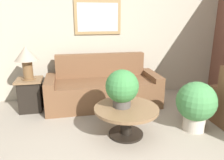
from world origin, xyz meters
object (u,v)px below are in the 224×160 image
Objects in this scene: side_table at (31,95)px; potted_plant_floor at (196,104)px; couch_main at (103,89)px; table_lamp at (26,57)px; coffee_table at (126,115)px; potted_plant_on_table at (122,87)px.

side_table is 0.79× the size of potted_plant_floor.
couch_main is at bearing 0.85° from side_table.
table_lamp reaches higher than couch_main.
potted_plant_floor is (2.53, -1.25, 0.12)m from side_table.
couch_main is at bearing 0.85° from table_lamp.
coffee_table is 0.41m from potted_plant_on_table.
potted_plant_floor is (2.53, -1.25, -0.57)m from table_lamp.
coffee_table is 1.90m from side_table.
potted_plant_floor is (1.06, -0.05, 0.11)m from coffee_table.
side_table is at bearing 140.92° from potted_plant_on_table.
potted_plant_on_table is (-0.06, 0.04, 0.40)m from coffee_table.
side_table is at bearing 140.96° from coffee_table.
table_lamp is (-1.48, 1.20, 0.68)m from coffee_table.
potted_plant_on_table is (1.42, -1.15, -0.27)m from table_lamp.
couch_main is 1.24m from potted_plant_on_table.
couch_main is 1.74m from potted_plant_floor.
potted_plant_on_table reaches higher than side_table.
side_table is at bearing 153.83° from potted_plant_floor.
potted_plant_on_table reaches higher than couch_main.
table_lamp reaches higher than side_table.
table_lamp is (-1.34, -0.02, 0.68)m from couch_main.
side_table is 1.10× the size of potted_plant_on_table.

